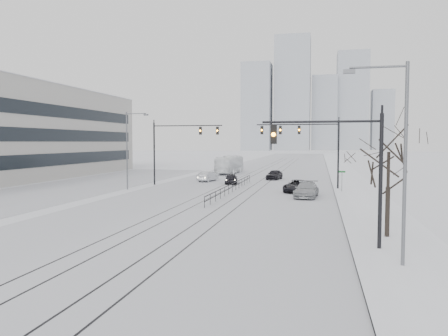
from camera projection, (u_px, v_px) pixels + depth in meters
ground at (98, 270)px, 18.99m from camera, size 500.00×500.00×0.00m
road at (265, 173)px, 77.49m from camera, size 22.00×260.00×0.02m
sidewalk_east at (344, 174)px, 74.60m from camera, size 5.00×260.00×0.16m
curb at (329, 174)px, 75.13m from camera, size 0.10×260.00×0.12m
parking_strip at (91, 184)px, 57.39m from camera, size 14.00×60.00×0.03m
tram_rails at (247, 183)px, 57.99m from camera, size 5.30×180.00×0.01m
skyline at (313, 103)px, 282.86m from camera, size 96.00×48.00×72.00m
traffic_mast_near at (348, 161)px, 22.26m from camera, size 6.10×0.37×7.00m
traffic_mast_ne at (309, 140)px, 51.02m from camera, size 9.60×0.37×8.00m
traffic_mast_nw at (176, 142)px, 55.57m from camera, size 9.10×0.37×8.00m
street_light_east at (398, 150)px, 18.89m from camera, size 2.73×0.25×9.00m
street_light_west at (129, 145)px, 50.54m from camera, size 2.73×0.25×9.00m
bare_tree at (389, 161)px, 24.67m from camera, size 4.40×4.40×6.10m
median_fence at (232, 187)px, 48.21m from camera, size 0.06×24.00×1.00m
street_sign at (342, 178)px, 47.57m from camera, size 0.70×0.06×2.40m
sedan_sb_inner at (231, 179)px, 57.63m from camera, size 2.22×4.19×1.36m
sedan_sb_outer at (208, 176)px, 61.24m from camera, size 2.24×4.50×1.42m
sedan_nb_front at (297, 186)px, 48.19m from camera, size 3.14×5.16×1.34m
sedan_nb_right at (306, 190)px, 43.62m from camera, size 2.57×5.42×1.53m
sedan_nb_far at (274, 175)px, 64.25m from camera, size 2.42×4.47×1.44m
box_truck at (230, 165)px, 76.43m from camera, size 3.04×11.01×3.04m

